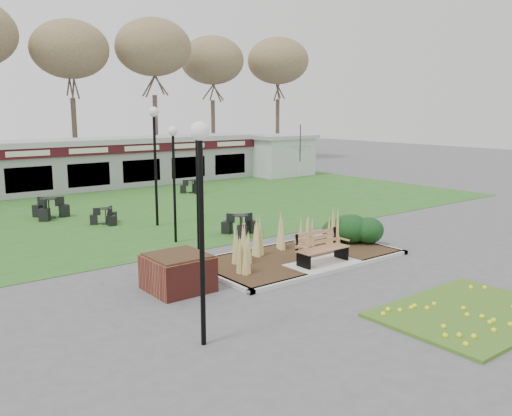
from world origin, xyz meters
TOP-DOWN VIEW (x-y plane):
  - ground at (0.00, 0.00)m, footprint 100.00×100.00m
  - lawn at (0.00, 12.00)m, footprint 34.00×16.00m
  - flower_bed at (0.00, -4.60)m, footprint 4.20×3.00m
  - planting_bed at (1.27, 1.35)m, footprint 6.75×3.40m
  - park_bench at (0.00, 0.25)m, footprint 1.70×0.66m
  - brick_planter at (-4.40, 1.00)m, footprint 1.50×1.50m
  - food_pavilion at (0.00, 19.96)m, footprint 24.60×3.40m
  - service_hut at (13.50, 18.00)m, footprint 4.40×3.40m
  - tree_backdrop at (0.00, 28.00)m, footprint 47.24×5.24m
  - lamp_post_near_left at (-5.66, -2.20)m, footprint 0.37×0.37m
  - lamp_post_near_right at (-1.94, 5.46)m, footprint 0.34×0.34m
  - lamp_post_mid_left at (-1.15, 8.33)m, footprint 0.39×0.39m
  - lamp_post_mid_right at (-2.40, 3.20)m, footprint 0.34×0.34m
  - bistro_set_a at (-4.10, 12.48)m, footprint 1.45×1.60m
  - bistro_set_b at (-2.66, 9.88)m, footprint 1.21×1.11m
  - bistro_set_c at (0.53, 5.00)m, footprint 1.22×1.40m
  - bistro_set_d at (4.40, 14.77)m, footprint 1.33×1.19m
  - patio_umbrella at (10.82, 13.00)m, footprint 2.19×2.23m

SIDE VIEW (x-z plane):
  - ground at x=0.00m, z-range 0.00..0.00m
  - lawn at x=0.00m, z-range 0.00..0.02m
  - flower_bed at x=0.00m, z-range -0.01..0.15m
  - bistro_set_b at x=-2.66m, z-range -0.09..0.56m
  - bistro_set_d at x=4.40m, z-range -0.10..0.61m
  - bistro_set_c at x=0.53m, z-range -0.10..0.64m
  - bistro_set_a at x=-4.10m, z-range -0.12..0.73m
  - planting_bed at x=1.27m, z-range -0.27..1.00m
  - brick_planter at x=-4.40m, z-range 0.00..0.95m
  - park_bench at x=0.00m, z-range 0.12..1.05m
  - service_hut at x=13.50m, z-range 0.04..2.86m
  - food_pavilion at x=0.00m, z-range 0.03..2.93m
  - patio_umbrella at x=10.82m, z-range 0.35..2.94m
  - lamp_post_mid_right at x=-2.40m, z-range 0.93..4.97m
  - lamp_post_near_right at x=-1.94m, z-range 0.93..4.98m
  - lamp_post_near_left at x=-5.66m, z-range 1.01..5.41m
  - lamp_post_mid_left at x=-1.15m, z-range 1.07..5.77m
  - tree_backdrop at x=0.00m, z-range 3.18..13.54m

